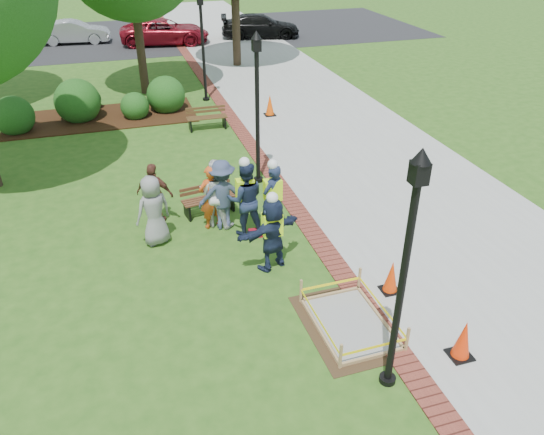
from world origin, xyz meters
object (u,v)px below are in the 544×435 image
object	(u,v)px
bench_near	(209,205)
lamp_near	(406,261)
hivis_worker_a	(272,231)
hivis_worker_b	(273,197)
cone_front	(463,340)
wet_concrete_pad	(351,316)
hivis_worker_c	(245,197)

from	to	relation	value
bench_near	lamp_near	size ratio (longest dim) A/B	0.34
hivis_worker_a	hivis_worker_b	world-z (taller)	hivis_worker_b
cone_front	hivis_worker_a	bearing A→B (deg)	123.21
cone_front	hivis_worker_a	world-z (taller)	hivis_worker_a
bench_near	hivis_worker_a	xyz separation A→B (m)	(0.87, -2.80, 0.69)
wet_concrete_pad	cone_front	xyz separation A→B (m)	(1.53, -1.34, 0.15)
hivis_worker_a	wet_concrete_pad	bearing A→B (deg)	-69.63
wet_concrete_pad	hivis_worker_c	world-z (taller)	hivis_worker_c
hivis_worker_a	hivis_worker_b	size ratio (longest dim) A/B	0.97
cone_front	hivis_worker_c	size ratio (longest dim) A/B	0.40
cone_front	lamp_near	xyz separation A→B (m)	(-1.50, -0.13, 2.09)
cone_front	bench_near	bearing A→B (deg)	116.79
bench_near	hivis_worker_b	size ratio (longest dim) A/B	0.75
lamp_near	hivis_worker_b	xyz separation A→B (m)	(-0.41, 5.24, -1.53)
bench_near	hivis_worker_c	size ratio (longest dim) A/B	0.71
wet_concrete_pad	hivis_worker_b	world-z (taller)	hivis_worker_b
bench_near	lamp_near	xyz separation A→B (m)	(1.75, -6.57, 2.24)
wet_concrete_pad	cone_front	world-z (taller)	cone_front
bench_near	hivis_worker_b	xyz separation A→B (m)	(1.33, -1.33, 0.71)
bench_near	hivis_worker_a	world-z (taller)	hivis_worker_a
lamp_near	hivis_worker_a	size ratio (longest dim) A/B	2.29
hivis_worker_a	hivis_worker_c	bearing A→B (deg)	97.12
cone_front	hivis_worker_b	xyz separation A→B (m)	(-1.92, 5.10, 0.56)
cone_front	wet_concrete_pad	bearing A→B (deg)	138.78
wet_concrete_pad	lamp_near	bearing A→B (deg)	-89.08
hivis_worker_a	hivis_worker_b	distance (m)	1.54
bench_near	hivis_worker_b	distance (m)	2.01
hivis_worker_c	wet_concrete_pad	bearing A→B (deg)	-74.78
wet_concrete_pad	hivis_worker_c	size ratio (longest dim) A/B	1.15
hivis_worker_b	hivis_worker_c	size ratio (longest dim) A/B	0.95
lamp_near	hivis_worker_a	bearing A→B (deg)	103.10
wet_concrete_pad	hivis_worker_b	distance (m)	3.85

